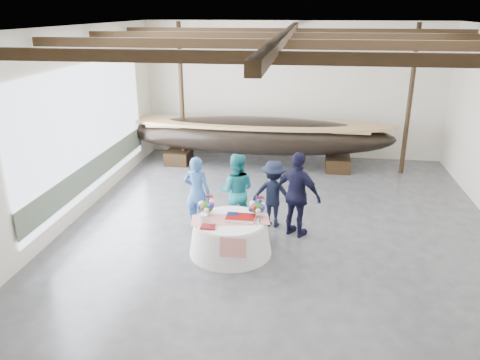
# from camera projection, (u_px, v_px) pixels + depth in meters

# --- Properties ---
(floor) EXTENTS (10.00, 12.00, 0.01)m
(floor) POSITION_uv_depth(u_px,v_px,m) (280.00, 230.00, 10.91)
(floor) COLOR #3D3D42
(floor) RESTS_ON ground
(wall_back) EXTENTS (10.00, 0.02, 4.50)m
(wall_back) POSITION_uv_depth(u_px,v_px,m) (294.00, 91.00, 15.71)
(wall_back) COLOR silver
(wall_back) RESTS_ON ground
(wall_front) EXTENTS (10.00, 0.02, 4.50)m
(wall_front) POSITION_uv_depth(u_px,v_px,m) (249.00, 293.00, 4.56)
(wall_front) COLOR silver
(wall_front) RESTS_ON ground
(wall_left) EXTENTS (0.02, 12.00, 4.50)m
(wall_left) POSITION_uv_depth(u_px,v_px,m) (67.00, 129.00, 10.81)
(wall_left) COLOR silver
(wall_left) RESTS_ON ground
(ceiling) EXTENTS (10.00, 12.00, 0.01)m
(ceiling) POSITION_uv_depth(u_px,v_px,m) (287.00, 28.00, 9.36)
(ceiling) COLOR white
(ceiling) RESTS_ON wall_back
(pavilion_structure) EXTENTS (9.80, 11.76, 4.50)m
(pavilion_structure) POSITION_uv_depth(u_px,v_px,m) (288.00, 50.00, 10.27)
(pavilion_structure) COLOR black
(pavilion_structure) RESTS_ON ground
(open_bay) EXTENTS (0.03, 7.00, 3.20)m
(open_bay) POSITION_uv_depth(u_px,v_px,m) (90.00, 136.00, 11.87)
(open_bay) COLOR silver
(open_bay) RESTS_ON ground
(longboat_display) EXTENTS (8.69, 1.74, 1.63)m
(longboat_display) POSITION_uv_depth(u_px,v_px,m) (257.00, 135.00, 14.97)
(longboat_display) COLOR black
(longboat_display) RESTS_ON ground
(banquet_table) EXTENTS (1.74, 1.74, 0.75)m
(banquet_table) POSITION_uv_depth(u_px,v_px,m) (230.00, 236.00, 9.81)
(banquet_table) COLOR white
(banquet_table) RESTS_ON ground
(tabletop_items) EXTENTS (1.68, 0.96, 0.40)m
(tabletop_items) POSITION_uv_depth(u_px,v_px,m) (230.00, 211.00, 9.75)
(tabletop_items) COLOR red
(tabletop_items) RESTS_ON banquet_table
(guest_woman_blue) EXTENTS (0.68, 0.50, 1.73)m
(guest_woman_blue) POSITION_uv_depth(u_px,v_px,m) (197.00, 192.00, 10.81)
(guest_woman_blue) COLOR #2B528B
(guest_woman_blue) RESTS_ON ground
(guest_woman_teal) EXTENTS (0.91, 0.72, 1.80)m
(guest_woman_teal) POSITION_uv_depth(u_px,v_px,m) (236.00, 191.00, 10.79)
(guest_woman_teal) COLOR teal
(guest_woman_teal) RESTS_ON ground
(guest_man_left) EXTENTS (1.13, 0.79, 1.61)m
(guest_man_left) POSITION_uv_depth(u_px,v_px,m) (274.00, 194.00, 10.89)
(guest_man_left) COLOR black
(guest_man_left) RESTS_ON ground
(guest_man_right) EXTENTS (1.23, 0.99, 1.96)m
(guest_man_right) POSITION_uv_depth(u_px,v_px,m) (298.00, 195.00, 10.35)
(guest_man_right) COLOR black
(guest_man_right) RESTS_ON ground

